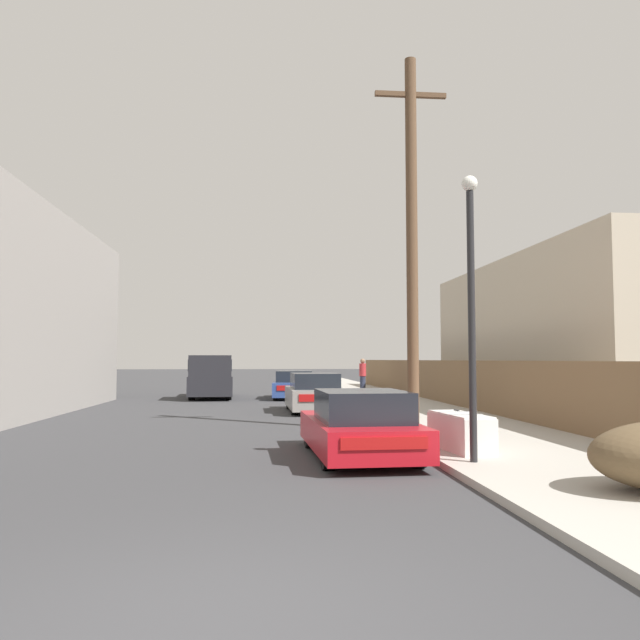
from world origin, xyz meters
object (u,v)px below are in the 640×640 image
object	(u,v)px
pickup_truck	(211,377)
street_lamp	(471,294)
parked_sports_car_red	(360,426)
discarded_fridge	(460,432)
pedestrian	(363,375)
car_parked_mid	(314,393)
utility_pole	(412,235)
car_parked_far	(294,385)

from	to	relation	value
pickup_truck	street_lamp	distance (m)	19.75
parked_sports_car_red	street_lamp	size ratio (longest dim) A/B	0.88
discarded_fridge	pedestrian	size ratio (longest dim) A/B	1.09
pedestrian	street_lamp	bearing A→B (deg)	-94.46
car_parked_mid	street_lamp	size ratio (longest dim) A/B	0.87
utility_pole	street_lamp	size ratio (longest dim) A/B	1.96
pickup_truck	pedestrian	world-z (taller)	pickup_truck
car_parked_mid	discarded_fridge	bearing A→B (deg)	-80.73
car_parked_far	pickup_truck	size ratio (longest dim) A/B	0.75
car_parked_mid	car_parked_far	xyz separation A→B (m)	(-0.30, 7.19, -0.02)
discarded_fridge	car_parked_far	xyz separation A→B (m)	(-2.15, 17.14, 0.14)
pedestrian	utility_pole	bearing A→B (deg)	-94.94
pickup_truck	pedestrian	bearing A→B (deg)	-164.42
parked_sports_car_red	pedestrian	distance (m)	20.24
discarded_fridge	utility_pole	distance (m)	5.74
car_parked_mid	pedestrian	size ratio (longest dim) A/B	2.41
parked_sports_car_red	pickup_truck	xyz separation A→B (m)	(-4.05, 17.46, 0.40)
car_parked_far	street_lamp	world-z (taller)	street_lamp
car_parked_mid	utility_pole	size ratio (longest dim) A/B	0.44
discarded_fridge	car_parked_far	world-z (taller)	car_parked_far
pickup_truck	pedestrian	distance (m)	7.77
utility_pole	pedestrian	distance (m)	16.79
street_lamp	utility_pole	bearing A→B (deg)	87.09
pickup_truck	utility_pole	world-z (taller)	utility_pole
car_parked_mid	pickup_truck	size ratio (longest dim) A/B	0.71
parked_sports_car_red	car_parked_mid	world-z (taller)	car_parked_mid
utility_pole	discarded_fridge	bearing A→B (deg)	-90.70
parked_sports_car_red	car_parked_far	world-z (taller)	car_parked_far
parked_sports_car_red	pickup_truck	size ratio (longest dim) A/B	0.72
discarded_fridge	street_lamp	world-z (taller)	street_lamp
discarded_fridge	car_parked_far	bearing A→B (deg)	92.01
discarded_fridge	street_lamp	size ratio (longest dim) A/B	0.39
utility_pole	car_parked_mid	bearing A→B (deg)	106.88
utility_pole	street_lamp	world-z (taller)	utility_pole
car_parked_far	pickup_truck	world-z (taller)	pickup_truck
pickup_truck	car_parked_far	bearing A→B (deg)	171.40
parked_sports_car_red	car_parked_far	xyz separation A→B (m)	(-0.30, 17.10, 0.03)
pickup_truck	utility_pole	xyz separation A→B (m)	(5.95, -13.78, 3.87)
car_parked_mid	pedestrian	world-z (taller)	pedestrian
discarded_fridge	pickup_truck	distance (m)	18.47
discarded_fridge	car_parked_mid	distance (m)	10.12
car_parked_mid	car_parked_far	bearing A→B (deg)	91.17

